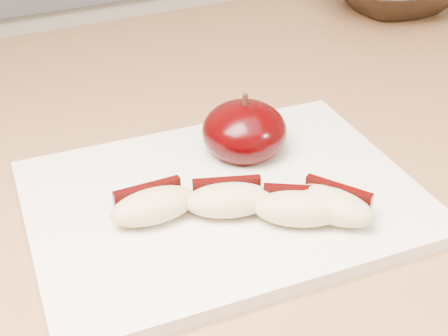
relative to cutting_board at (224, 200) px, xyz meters
name	(u,v)px	position (x,y,z in m)	size (l,w,h in m)	color
back_cabinet	(51,158)	(-0.01, 0.83, -0.44)	(2.40, 0.62, 0.94)	silver
cutting_board	(224,200)	(0.00, 0.00, 0.00)	(0.31, 0.23, 0.01)	silver
apple_half	(244,132)	(0.05, 0.05, 0.03)	(0.10, 0.10, 0.06)	black
apple_wedge_a	(153,205)	(-0.06, 0.00, 0.02)	(0.07, 0.03, 0.02)	tan
apple_wedge_b	(229,199)	(-0.01, -0.02, 0.02)	(0.07, 0.05, 0.02)	tan
apple_wedge_c	(298,208)	(0.03, -0.06, 0.02)	(0.08, 0.06, 0.02)	tan
apple_wedge_d	(332,204)	(0.06, -0.06, 0.02)	(0.06, 0.07, 0.02)	tan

